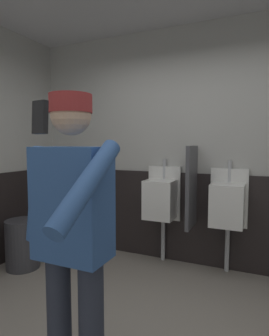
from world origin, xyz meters
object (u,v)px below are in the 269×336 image
(urinal_middle, at_px, (228,204))
(person, at_px, (72,225))
(urinal_left, at_px, (161,199))
(cell_phone, at_px, (40,117))
(trash_bin, at_px, (23,244))

(urinal_middle, height_order, person, person)
(person, bearing_deg, urinal_middle, 72.30)
(urinal_left, distance_m, person, 1.92)
(urinal_left, height_order, cell_phone, cell_phone)
(urinal_middle, xyz_separation_m, cell_phone, (-0.35, -2.41, 0.74))
(cell_phone, bearing_deg, trash_bin, 147.67)
(urinal_left, relative_size, trash_bin, 2.22)
(cell_phone, height_order, trash_bin, cell_phone)
(urinal_left, distance_m, cell_phone, 2.55)
(trash_bin, bearing_deg, person, -36.04)
(person, xyz_separation_m, trash_bin, (-1.54, 1.12, -0.70))
(urinal_left, distance_m, urinal_middle, 0.75)
(urinal_left, height_order, person, person)
(urinal_middle, bearing_deg, cell_phone, -98.33)
(urinal_middle, bearing_deg, trash_bin, -159.85)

